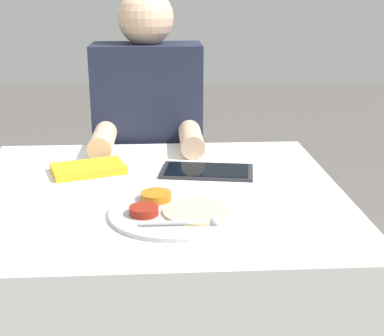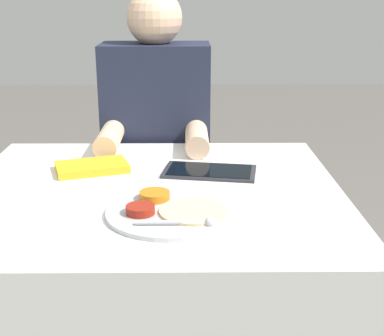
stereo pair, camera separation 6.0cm
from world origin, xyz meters
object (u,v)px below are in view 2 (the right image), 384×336
at_px(thali_tray, 170,211).
at_px(tablet_device, 210,171).
at_px(red_notebook, 92,168).
at_px(person_diner, 158,182).

xyz_separation_m(thali_tray, tablet_device, (0.10, 0.28, -0.00)).
distance_m(red_notebook, person_diner, 0.46).
bearing_deg(tablet_device, thali_tray, -109.40).
height_order(red_notebook, person_diner, person_diner).
relative_size(tablet_device, person_diner, 0.21).
distance_m(tablet_device, person_diner, 0.48).
xyz_separation_m(thali_tray, red_notebook, (-0.22, 0.30, 0.00)).
height_order(thali_tray, tablet_device, thali_tray).
bearing_deg(person_diner, tablet_device, -68.44).
distance_m(thali_tray, red_notebook, 0.37).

